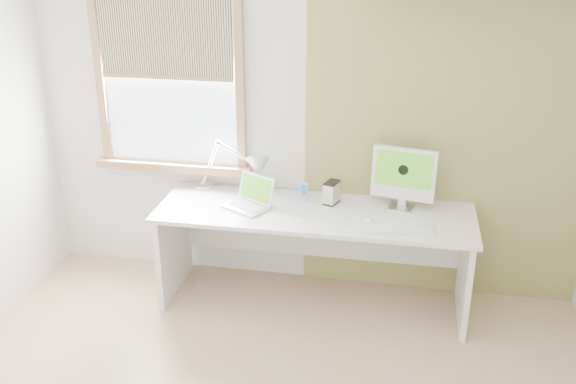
% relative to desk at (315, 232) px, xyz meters
% --- Properties ---
extents(room, '(4.04, 3.54, 2.64)m').
position_rel_desk_xyz_m(room, '(-0.13, -1.44, 0.77)').
color(room, tan).
rests_on(room, ground).
extents(accent_wall, '(2.00, 0.02, 2.60)m').
position_rel_desk_xyz_m(accent_wall, '(0.87, 0.30, 0.77)').
color(accent_wall, '#969349').
rests_on(accent_wall, room).
extents(window, '(1.20, 0.14, 1.42)m').
position_rel_desk_xyz_m(window, '(-1.13, 0.27, 1.01)').
color(window, '#A5734A').
rests_on(window, room).
extents(desk, '(2.20, 0.70, 0.73)m').
position_rel_desk_xyz_m(desk, '(0.00, 0.00, 0.00)').
color(desk, silver).
rests_on(desk, room).
extents(desk_lamp, '(0.66, 0.34, 0.38)m').
position_rel_desk_xyz_m(desk_lamp, '(-0.52, 0.14, 0.40)').
color(desk_lamp, silver).
rests_on(desk_lamp, desk).
extents(laptop, '(0.39, 0.36, 0.21)m').
position_rel_desk_xyz_m(laptop, '(-0.45, -0.06, 0.25)').
color(laptop, silver).
rests_on(laptop, desk).
extents(phone_dock, '(0.07, 0.07, 0.13)m').
position_rel_desk_xyz_m(phone_dock, '(-0.11, 0.13, 0.23)').
color(phone_dock, silver).
rests_on(phone_dock, desk).
extents(external_drive, '(0.12, 0.15, 0.16)m').
position_rel_desk_xyz_m(external_drive, '(0.10, 0.10, 0.28)').
color(external_drive, silver).
rests_on(external_drive, desk).
extents(imac, '(0.45, 0.19, 0.43)m').
position_rel_desk_xyz_m(imac, '(0.59, 0.11, 0.44)').
color(imac, silver).
rests_on(imac, desk).
extents(keyboard, '(0.48, 0.16, 0.02)m').
position_rel_desk_xyz_m(keyboard, '(0.57, -0.27, 0.21)').
color(keyboard, white).
rests_on(keyboard, desk).
extents(mouse, '(0.07, 0.10, 0.03)m').
position_rel_desk_xyz_m(mouse, '(0.39, -0.18, 0.21)').
color(mouse, white).
rests_on(mouse, desk).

